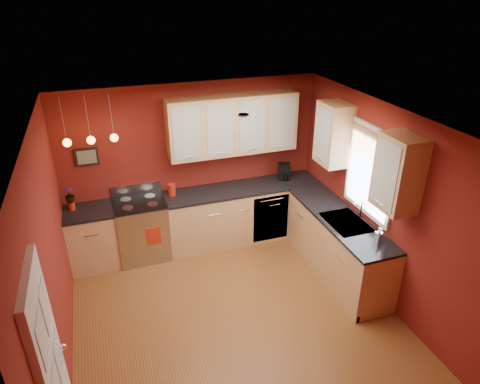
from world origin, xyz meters
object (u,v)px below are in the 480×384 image
object	(u,v)px
red_canister	(172,190)
soap_pump	(379,235)
gas_range	(142,229)
sink	(346,224)
coffee_maker	(284,172)

from	to	relation	value
red_canister	soap_pump	size ratio (longest dim) A/B	0.95
gas_range	sink	world-z (taller)	sink
coffee_maker	soap_pump	size ratio (longest dim) A/B	1.40
red_canister	coffee_maker	size ratio (longest dim) A/B	0.68
gas_range	coffee_maker	xyz separation A→B (m)	(2.39, 0.06, 0.59)
red_canister	soap_pump	distance (m)	3.09
sink	red_canister	distance (m)	2.64
red_canister	coffee_maker	xyz separation A→B (m)	(1.88, -0.02, 0.03)
gas_range	coffee_maker	distance (m)	2.46
gas_range	red_canister	distance (m)	0.76
gas_range	red_canister	bearing A→B (deg)	8.53
gas_range	sink	size ratio (longest dim) A/B	1.59
soap_pump	red_canister	bearing A→B (deg)	136.40
sink	red_canister	bearing A→B (deg)	143.24
sink	soap_pump	size ratio (longest dim) A/B	3.55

